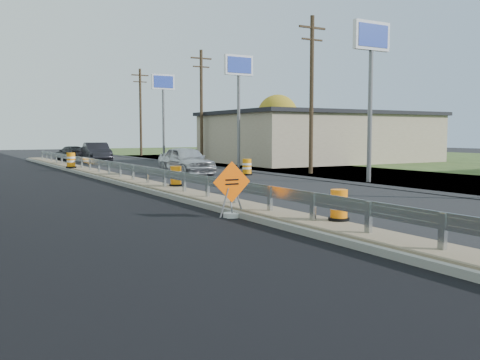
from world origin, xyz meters
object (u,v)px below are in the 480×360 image
barrel_shoulder_mid (190,160)px  car_silver (186,160)px  barrel_shoulder_near (247,167)px  barrel_median_far (71,161)px  car_dark_mid (97,153)px  barrel_median_near (339,206)px  barrel_median_mid (176,176)px  car_dark_far (71,153)px  caution_sign (232,203)px

barrel_shoulder_mid → car_silver: size_ratio=0.19×
barrel_shoulder_near → car_silver: bearing=143.9°
barrel_median_far → car_dark_mid: bearing=65.7°
barrel_median_near → barrel_median_far: barrel_median_far is taller
barrel_median_far → barrel_median_mid: bearing=-85.7°
car_silver → barrel_median_mid: bearing=-117.2°
barrel_shoulder_near → car_dark_far: size_ratio=0.21×
barrel_median_far → car_silver: car_silver is taller
barrel_median_mid → barrel_median_far: (-1.10, 14.48, 0.07)m
caution_sign → barrel_median_mid: 7.58m
car_silver → car_dark_mid: car_dark_mid is taller
car_dark_mid → car_dark_far: 5.68m
barrel_median_far → car_dark_mid: size_ratio=0.19×
barrel_median_mid → car_dark_mid: 23.86m
barrel_median_far → barrel_shoulder_near: (8.26, -8.37, -0.24)m
barrel_median_near → barrel_shoulder_near: bearing=66.6°
car_dark_mid → car_dark_far: size_ratio=1.15×
barrel_median_near → barrel_median_mid: bearing=90.0°
barrel_median_mid → barrel_median_near: bearing=-90.0°
barrel_median_mid → car_dark_far: size_ratio=0.19×
barrel_shoulder_near → car_silver: (-2.94, 2.15, 0.39)m
car_silver → car_dark_mid: 15.45m
barrel_median_near → barrel_shoulder_mid: (7.76, 25.78, -0.15)m
barrel_median_far → barrel_shoulder_mid: 8.91m
barrel_shoulder_mid → barrel_median_near: bearing=-106.8°
barrel_median_near → barrel_median_far: (-1.10, 24.92, 0.09)m
barrel_median_far → barrel_shoulder_near: 11.76m
barrel_median_far → barrel_median_near: bearing=-87.5°
barrel_median_near → barrel_shoulder_near: (7.16, 16.56, -0.15)m
barrel_shoulder_mid → caution_sign: bearing=-112.0°
barrel_median_near → car_silver: (4.22, 18.70, 0.23)m
caution_sign → car_dark_mid: bearing=84.2°
barrel_median_near → barrel_shoulder_mid: size_ratio=0.83×
car_silver → car_dark_far: 21.11m
caution_sign → barrel_shoulder_mid: bearing=70.4°
caution_sign → barrel_median_mid: caution_sign is taller
barrel_shoulder_near → car_dark_mid: 18.03m
barrel_median_far → barrel_shoulder_near: bearing=-45.3°
caution_sign → barrel_shoulder_near: (8.61, 13.56, 0.04)m
barrel_shoulder_near → caution_sign: bearing=-122.4°
barrel_median_far → barrel_shoulder_near: barrel_median_far is taller
barrel_shoulder_near → barrel_median_far: bearing=134.7°
barrel_median_mid → car_dark_far: bearing=85.7°
barrel_median_near → car_silver: 19.17m
barrel_median_far → car_dark_mid: 10.08m
caution_sign → barrel_shoulder_near: size_ratio=1.73×
caution_sign → car_silver: (5.67, 15.70, 0.43)m
car_silver → car_dark_far: car_silver is taller
barrel_shoulder_near → car_dark_far: bearing=102.1°
barrel_median_near → barrel_median_far: bearing=92.5°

